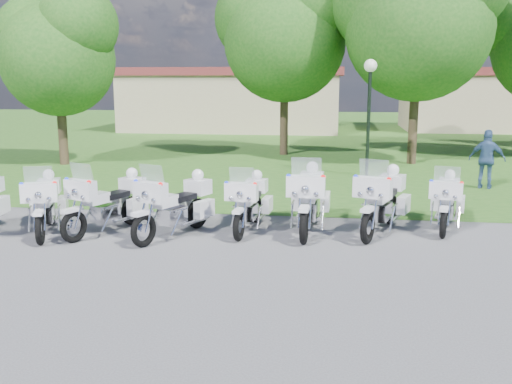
# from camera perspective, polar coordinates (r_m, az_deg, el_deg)

# --- Properties ---
(ground) EXTENTS (100.00, 100.00, 0.00)m
(ground) POSITION_cam_1_polar(r_m,az_deg,el_deg) (11.22, 3.23, -6.05)
(ground) COLOR #515156
(ground) RESTS_ON ground
(grass_lawn) EXTENTS (100.00, 48.00, 0.01)m
(grass_lawn) POSITION_cam_1_polar(r_m,az_deg,el_deg) (37.84, 6.65, 6.03)
(grass_lawn) COLOR #2C611E
(grass_lawn) RESTS_ON ground
(motorcycle_1) EXTENTS (1.29, 2.26, 1.59)m
(motorcycle_1) POSITION_cam_1_polar(r_m,az_deg,el_deg) (13.30, -20.30, -1.04)
(motorcycle_1) COLOR black
(motorcycle_1) RESTS_ON ground
(motorcycle_2) EXTENTS (1.39, 2.28, 1.63)m
(motorcycle_2) POSITION_cam_1_polar(r_m,az_deg,el_deg) (12.96, -14.50, -0.93)
(motorcycle_2) COLOR black
(motorcycle_2) RESTS_ON ground
(motorcycle_3) EXTENTS (1.43, 2.29, 1.65)m
(motorcycle_3) POSITION_cam_1_polar(r_m,az_deg,el_deg) (12.35, -7.99, -1.22)
(motorcycle_3) COLOR black
(motorcycle_3) RESTS_ON ground
(motorcycle_4) EXTENTS (0.87, 2.27, 1.53)m
(motorcycle_4) POSITION_cam_1_polar(r_m,az_deg,el_deg) (12.73, -0.64, -0.99)
(motorcycle_4) COLOR black
(motorcycle_4) RESTS_ON ground
(motorcycle_5) EXTENTS (0.90, 2.62, 1.76)m
(motorcycle_5) POSITION_cam_1_polar(r_m,az_deg,el_deg) (12.68, 5.31, -0.63)
(motorcycle_5) COLOR black
(motorcycle_5) RESTS_ON ground
(motorcycle_6) EXTENTS (1.39, 2.46, 1.72)m
(motorcycle_6) POSITION_cam_1_polar(r_m,az_deg,el_deg) (12.83, 12.54, -0.79)
(motorcycle_6) COLOR black
(motorcycle_6) RESTS_ON ground
(motorcycle_7) EXTENTS (1.07, 2.22, 1.52)m
(motorcycle_7) POSITION_cam_1_polar(r_m,az_deg,el_deg) (13.59, 18.55, -0.81)
(motorcycle_7) COLOR black
(motorcycle_7) RESTS_ON ground
(lamp_post) EXTENTS (0.44, 0.44, 4.01)m
(lamp_post) POSITION_cam_1_polar(r_m,az_deg,el_deg) (20.07, 11.30, 10.14)
(lamp_post) COLOR black
(lamp_post) RESTS_ON ground
(tree_0) EXTENTS (5.13, 4.38, 6.84)m
(tree_0) POSITION_cam_1_polar(r_m,az_deg,el_deg) (23.92, -19.32, 13.43)
(tree_0) COLOR #38281C
(tree_0) RESTS_ON ground
(tree_1) EXTENTS (6.23, 5.32, 8.31)m
(tree_1) POSITION_cam_1_polar(r_m,az_deg,el_deg) (25.82, 2.80, 15.97)
(tree_1) COLOR #38281C
(tree_1) RESTS_ON ground
(tree_2) EXTENTS (6.60, 5.63, 8.80)m
(tree_2) POSITION_cam_1_polar(r_m,az_deg,el_deg) (23.80, 15.84, 16.78)
(tree_2) COLOR #38281C
(tree_2) RESTS_ON ground
(building_west) EXTENTS (14.56, 8.32, 4.10)m
(building_west) POSITION_cam_1_polar(r_m,az_deg,el_deg) (39.31, -2.14, 9.29)
(building_west) COLOR tan
(building_west) RESTS_ON ground
(building_east) EXTENTS (11.44, 7.28, 4.10)m
(building_east) POSITION_cam_1_polar(r_m,az_deg,el_deg) (41.95, 22.19, 8.61)
(building_east) COLOR tan
(building_east) RESTS_ON ground
(bystander_c) EXTENTS (1.15, 0.77, 1.82)m
(bystander_c) POSITION_cam_1_polar(r_m,az_deg,el_deg) (18.93, 22.10, 3.03)
(bystander_c) COLOR #3A5A8C
(bystander_c) RESTS_ON ground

